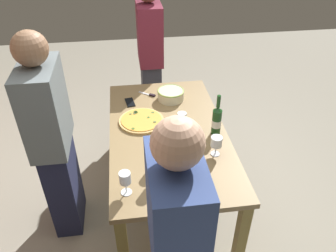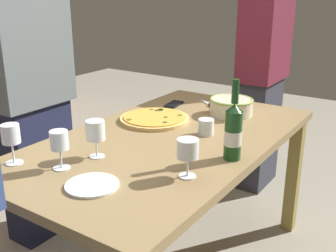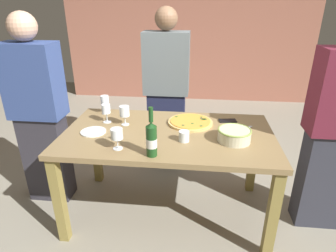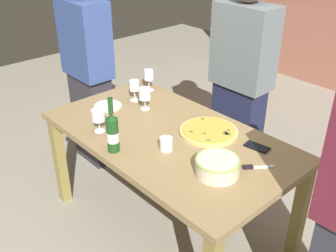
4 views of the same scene
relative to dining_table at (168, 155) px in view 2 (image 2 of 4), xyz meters
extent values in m
cube|color=olive|center=(0.00, 0.00, 0.07)|extent=(1.60, 0.90, 0.04)
cube|color=olive|center=(0.74, -0.40, -0.30)|extent=(0.07, 0.07, 0.71)
cube|color=olive|center=(0.74, 0.40, -0.30)|extent=(0.07, 0.07, 0.71)
cylinder|color=#E4B66A|center=(0.16, 0.19, 0.10)|extent=(0.36, 0.36, 0.02)
cylinder|color=gold|center=(0.16, 0.19, 0.11)|extent=(0.33, 0.33, 0.01)
cylinder|color=#4E5F34|center=(0.25, 0.24, 0.12)|extent=(0.02, 0.02, 0.00)
cylinder|color=#436B26|center=(0.04, 0.27, 0.12)|extent=(0.02, 0.02, 0.00)
cylinder|color=#3E6923|center=(0.27, 0.23, 0.12)|extent=(0.03, 0.03, 0.00)
cylinder|color=#526734|center=(0.25, 0.28, 0.12)|extent=(0.02, 0.02, 0.00)
cylinder|color=#527435|center=(0.25, 0.09, 0.12)|extent=(0.02, 0.02, 0.00)
cylinder|color=#3E712F|center=(0.18, 0.14, 0.12)|extent=(0.02, 0.02, 0.00)
cylinder|color=#4D6834|center=(0.11, 0.09, 0.12)|extent=(0.02, 0.02, 0.00)
cylinder|color=#48662E|center=(0.28, 0.24, 0.12)|extent=(0.03, 0.03, 0.00)
cylinder|color=beige|center=(0.48, -0.09, 0.14)|extent=(0.23, 0.23, 0.09)
torus|color=#92B352|center=(0.48, -0.09, 0.18)|extent=(0.24, 0.24, 0.01)
cylinder|color=#19441B|center=(-0.07, -0.36, 0.20)|extent=(0.07, 0.07, 0.20)
cone|color=#19441B|center=(-0.07, -0.36, 0.31)|extent=(0.07, 0.07, 0.03)
cylinder|color=#19441B|center=(-0.07, -0.36, 0.38)|extent=(0.03, 0.03, 0.10)
cylinder|color=silver|center=(-0.07, -0.36, 0.18)|extent=(0.07, 0.07, 0.06)
cylinder|color=white|center=(-0.36, 0.11, 0.09)|extent=(0.06, 0.06, 0.00)
cylinder|color=white|center=(-0.36, 0.11, 0.13)|extent=(0.01, 0.01, 0.07)
cylinder|color=white|center=(-0.36, 0.11, 0.21)|extent=(0.08, 0.08, 0.08)
cylinder|color=white|center=(-0.60, 0.34, 0.09)|extent=(0.07, 0.07, 0.00)
cylinder|color=white|center=(-0.60, 0.34, 0.14)|extent=(0.01, 0.01, 0.08)
cylinder|color=white|center=(-0.60, 0.34, 0.22)|extent=(0.07, 0.07, 0.08)
cylinder|color=maroon|center=(-0.60, 0.34, 0.20)|extent=(0.06, 0.06, 0.04)
cylinder|color=white|center=(-0.52, 0.15, 0.09)|extent=(0.07, 0.07, 0.00)
cylinder|color=white|center=(-0.52, 0.15, 0.14)|extent=(0.01, 0.01, 0.08)
cylinder|color=white|center=(-0.52, 0.15, 0.21)|extent=(0.07, 0.07, 0.07)
cylinder|color=maroon|center=(-0.52, 0.15, 0.19)|extent=(0.06, 0.06, 0.02)
cylinder|color=white|center=(-0.31, -0.30, 0.09)|extent=(0.07, 0.07, 0.00)
cylinder|color=white|center=(-0.31, -0.30, 0.13)|extent=(0.01, 0.01, 0.07)
cylinder|color=white|center=(-0.31, -0.30, 0.21)|extent=(0.08, 0.08, 0.07)
cylinder|color=maroon|center=(-0.31, -0.30, 0.18)|extent=(0.07, 0.07, 0.03)
cylinder|color=white|center=(0.13, -0.13, 0.13)|extent=(0.08, 0.08, 0.08)
cylinder|color=white|center=(-0.57, -0.06, 0.10)|extent=(0.19, 0.19, 0.01)
cube|color=black|center=(0.47, 0.27, 0.10)|extent=(0.15, 0.09, 0.01)
cube|color=silver|center=(0.61, 0.13, 0.10)|extent=(0.09, 0.11, 0.01)
cube|color=black|center=(0.56, 0.07, 0.10)|extent=(0.05, 0.06, 0.02)
cube|color=#1D213E|center=(-0.11, 0.84, -0.25)|extent=(0.38, 0.20, 0.80)
cube|color=slate|center=(-0.11, 0.84, 0.45)|extent=(0.45, 0.24, 0.60)
cube|color=#31333F|center=(1.22, 0.02, -0.26)|extent=(0.36, 0.20, 0.80)
cube|color=maroon|center=(1.22, 0.02, 0.44)|extent=(0.43, 0.24, 0.60)
camera|label=1|loc=(-2.06, 0.28, 1.63)|focal=35.57mm
camera|label=2|loc=(-1.50, -1.01, 0.77)|focal=43.96mm
camera|label=3|loc=(0.22, -1.97, 1.02)|focal=30.70mm
camera|label=4|loc=(1.56, -1.41, 1.31)|focal=41.91mm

